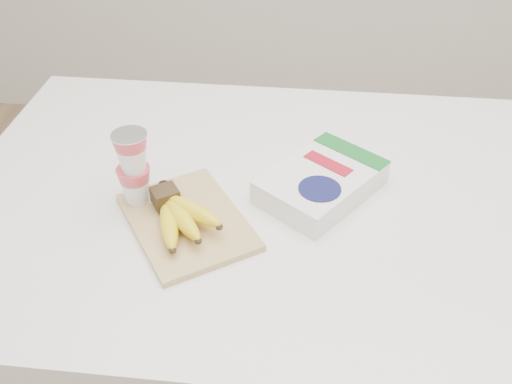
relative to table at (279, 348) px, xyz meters
The scene contains 6 objects.
room 0.84m from the table, ahead, with size 4.00×4.00×4.00m.
table is the anchor object (origin of this frame).
cutting_board 0.56m from the table, 147.63° to the right, with size 0.20×0.27×0.01m, color tan.
bananas 0.59m from the table, 145.39° to the right, with size 0.16×0.18×0.06m.
yogurt_stack 0.68m from the table, 166.04° to the right, with size 0.07×0.07×0.16m.
cereal_box 0.54m from the table, ahead, with size 0.28×0.30×0.05m.
Camera 1 is at (0.04, -0.91, 1.74)m, focal length 40.00 mm.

